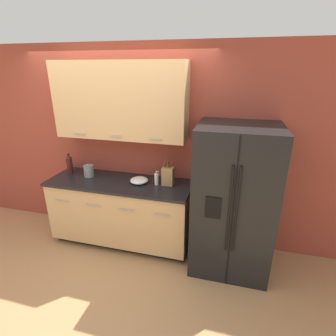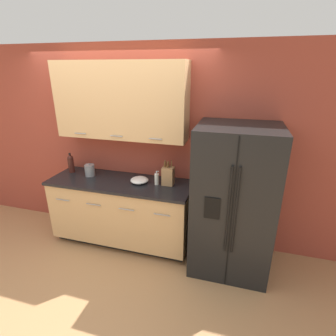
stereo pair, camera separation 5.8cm
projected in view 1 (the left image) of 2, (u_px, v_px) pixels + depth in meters
name	position (u px, v px, depth m)	size (l,w,h in m)	color
ground_plane	(94.00, 272.00, 3.15)	(14.00, 14.00, 0.00)	#B27F51
wall_back	(121.00, 134.00, 3.49)	(10.00, 0.39, 2.60)	#993D2D
counter_unit	(122.00, 211.00, 3.58)	(1.89, 0.64, 0.92)	black
refrigerator	(233.00, 200.00, 3.01)	(0.89, 0.80, 1.75)	black
knife_block	(168.00, 176.00, 3.28)	(0.14, 0.12, 0.33)	#A87A4C
wine_bottle	(70.00, 164.00, 3.64)	(0.08, 0.08, 0.28)	#3D1914
soap_dispenser	(157.00, 179.00, 3.29)	(0.06, 0.05, 0.19)	silver
steel_canister	(89.00, 171.00, 3.55)	(0.14, 0.14, 0.17)	gray
mixing_bowl	(139.00, 180.00, 3.35)	(0.23, 0.23, 0.07)	white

